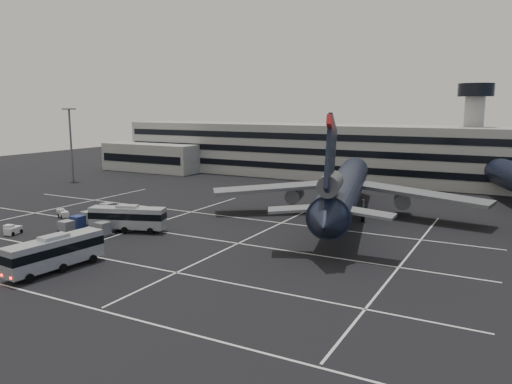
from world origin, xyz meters
TOP-DOWN VIEW (x-y plane):
  - ground at (0.00, 0.00)m, footprint 260.00×260.00m
  - lane_markings at (0.95, 0.72)m, footprint 90.00×55.62m
  - terminal at (-2.95, 71.14)m, footprint 125.00×26.00m
  - hills at (17.99, 170.00)m, footprint 352.00×180.00m
  - lightpole_left at (-55.00, 35.00)m, footprint 2.40×2.40m
  - trijet_main at (19.96, 25.82)m, footprint 46.16×57.11m
  - bus_near at (-0.84, -15.96)m, footprint 3.90×12.12m
  - bus_far at (-6.20, 1.93)m, footprint 11.74×6.37m
  - tug_a at (-19.91, -7.68)m, footprint 2.02×2.70m
  - tug_b at (-22.65, 4.03)m, footprint 2.58×2.14m
  - uld_cluster at (-12.47, 2.59)m, footprint 12.89×15.95m

SIDE VIEW (x-z plane):
  - hills at x=17.99m, z-range -34.07..9.93m
  - ground at x=0.00m, z-range 0.00..0.00m
  - lane_markings at x=0.95m, z-range 0.00..0.01m
  - tug_b at x=-22.65m, z-range -0.08..1.36m
  - tug_a at x=-19.91m, z-range -0.09..1.46m
  - uld_cluster at x=-12.47m, z-range -0.02..2.08m
  - bus_far at x=-6.20m, z-range 0.19..4.26m
  - bus_near at x=-0.84m, z-range 0.20..4.41m
  - trijet_main at x=19.96m, z-range -3.79..14.29m
  - terminal at x=-2.95m, z-range -5.07..18.93m
  - lightpole_left at x=-55.00m, z-range 2.68..20.95m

